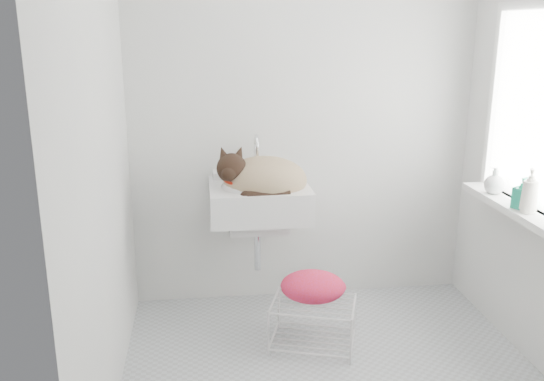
{
  "coord_description": "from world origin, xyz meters",
  "views": [
    {
      "loc": [
        -0.65,
        -2.6,
        1.76
      ],
      "look_at": [
        -0.26,
        0.5,
        0.88
      ],
      "focal_mm": 38.17,
      "sensor_mm": 36.0,
      "label": 1
    }
  ],
  "objects": [
    {
      "name": "towel",
      "position": [
        -0.05,
        0.35,
        0.3
      ],
      "size": [
        0.41,
        0.33,
        0.15
      ],
      "primitive_type": "ellipsoid",
      "rotation": [
        0.0,
        0.0,
        -0.19
      ],
      "color": "red",
      "rests_on": "wire_rack"
    },
    {
      "name": "sink",
      "position": [
        -0.31,
        0.74,
        0.85
      ],
      "size": [
        0.6,
        0.52,
        0.24
      ],
      "primitive_type": "cube",
      "color": "white",
      "rests_on": "back_wall"
    },
    {
      "name": "bottle_b",
      "position": [
        1.0,
        0.1,
        0.85
      ],
      "size": [
        0.1,
        0.1,
        0.17
      ],
      "primitive_type": "imported",
      "rotation": [
        0.0,
        0.0,
        2.03
      ],
      "color": "#19A57F",
      "rests_on": "windowsill"
    },
    {
      "name": "back_wall",
      "position": [
        0.0,
        1.0,
        1.25
      ],
      "size": [
        2.2,
        0.02,
        2.5
      ],
      "primitive_type": "cube",
      "color": "silver",
      "rests_on": "ground"
    },
    {
      "name": "bottle_c",
      "position": [
        1.0,
        0.39,
        0.85
      ],
      "size": [
        0.16,
        0.16,
        0.15
      ],
      "primitive_type": "imported",
      "rotation": [
        0.0,
        0.0,
        4.14
      ],
      "color": "silver",
      "rests_on": "windowsill"
    },
    {
      "name": "cat",
      "position": [
        -0.3,
        0.72,
        0.89
      ],
      "size": [
        0.56,
        0.5,
        0.33
      ],
      "rotation": [
        0.0,
        0.0,
        -0.2
      ],
      "color": "tan",
      "rests_on": "sink"
    },
    {
      "name": "window_glass",
      "position": [
        1.09,
        0.2,
        1.35
      ],
      "size": [
        0.01,
        0.8,
        1.0
      ],
      "primitive_type": "cube",
      "color": "white",
      "rests_on": "right_wall"
    },
    {
      "name": "left_wall",
      "position": [
        -1.1,
        0.0,
        1.25
      ],
      "size": [
        0.02,
        2.0,
        2.5
      ],
      "primitive_type": "cube",
      "color": "silver",
      "rests_on": "ground"
    },
    {
      "name": "window_frame",
      "position": [
        1.07,
        0.2,
        1.35
      ],
      "size": [
        0.04,
        0.9,
        1.1
      ],
      "primitive_type": "cube",
      "color": "white",
      "rests_on": "right_wall"
    },
    {
      "name": "faucet",
      "position": [
        -0.31,
        0.92,
        0.99
      ],
      "size": [
        0.22,
        0.15,
        0.22
      ],
      "primitive_type": null,
      "color": "silver",
      "rests_on": "sink"
    },
    {
      "name": "wire_rack",
      "position": [
        -0.05,
        0.31,
        0.15
      ],
      "size": [
        0.53,
        0.44,
        0.27
      ],
      "primitive_type": "cube",
      "rotation": [
        0.0,
        0.0,
        -0.32
      ],
      "color": "silver",
      "rests_on": "floor"
    },
    {
      "name": "windowsill",
      "position": [
        1.01,
        0.2,
        0.83
      ],
      "size": [
        0.16,
        0.88,
        0.04
      ],
      "primitive_type": "cube",
      "color": "white",
      "rests_on": "right_wall"
    },
    {
      "name": "floor",
      "position": [
        0.0,
        0.0,
        0.0
      ],
      "size": [
        2.2,
        2.0,
        0.02
      ],
      "primitive_type": "cube",
      "color": "#ABB0B4",
      "rests_on": "ground"
    },
    {
      "name": "bottle_a",
      "position": [
        1.0,
        0.03,
        0.85
      ],
      "size": [
        0.1,
        0.1,
        0.19
      ],
      "primitive_type": "imported",
      "rotation": [
        0.0,
        0.0,
        2.78
      ],
      "color": "white",
      "rests_on": "windowsill"
    }
  ]
}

